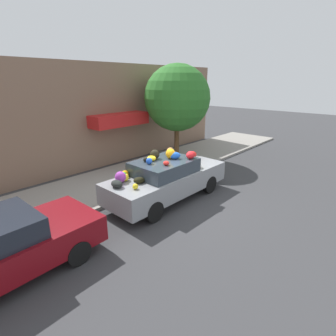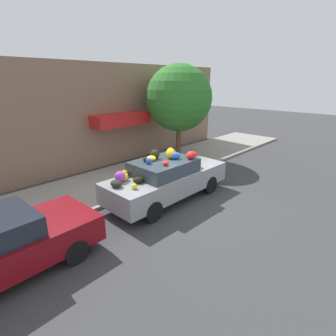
% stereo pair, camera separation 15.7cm
% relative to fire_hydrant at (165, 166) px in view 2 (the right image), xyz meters
% --- Properties ---
extents(ground_plane, '(60.00, 60.00, 0.00)m').
position_rel_fire_hydrant_xyz_m(ground_plane, '(-1.57, -1.74, -0.45)').
color(ground_plane, '#38383A').
extents(sidewalk_curb, '(24.00, 3.20, 0.11)m').
position_rel_fire_hydrant_xyz_m(sidewalk_curb, '(-1.57, 0.96, -0.40)').
color(sidewalk_curb, gray).
rests_on(sidewalk_curb, ground).
extents(building_facade, '(18.00, 1.20, 4.67)m').
position_rel_fire_hydrant_xyz_m(building_facade, '(-1.50, 3.18, 1.87)').
color(building_facade, '#846651').
rests_on(building_facade, ground).
extents(street_tree, '(3.18, 3.18, 4.57)m').
position_rel_fire_hydrant_xyz_m(street_tree, '(2.24, 1.22, 2.63)').
color(street_tree, brown).
rests_on(street_tree, sidewalk_curb).
extents(fire_hydrant, '(0.20, 0.20, 0.70)m').
position_rel_fire_hydrant_xyz_m(fire_hydrant, '(0.00, 0.00, 0.00)').
color(fire_hydrant, red).
rests_on(fire_hydrant, sidewalk_curb).
extents(art_car, '(4.56, 1.72, 1.76)m').
position_rel_fire_hydrant_xyz_m(art_car, '(-1.62, -1.64, 0.33)').
color(art_car, gray).
rests_on(art_car, ground).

